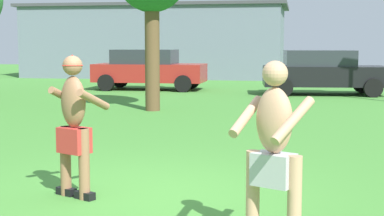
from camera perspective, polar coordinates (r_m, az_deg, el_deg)
name	(u,v)px	position (r m, az deg, el deg)	size (l,w,h in m)	color
ground_plane	(141,196)	(7.11, -5.03, -8.60)	(80.00, 80.00, 0.00)	#428433
player_with_cap	(74,120)	(7.01, -11.47, -1.13)	(0.67, 0.78, 1.70)	black
player_in_gray	(274,148)	(5.35, 7.99, -3.90)	(0.77, 0.72, 1.68)	black
car_red_near_post	(149,69)	(22.97, -4.27, 3.85)	(4.30, 2.03, 1.58)	maroon
car_black_mid_lot	(323,72)	(21.21, 12.71, 3.50)	(4.47, 2.39, 1.58)	black
outbuilding_behind_lot	(159,41)	(32.59, -3.24, 6.57)	(14.09, 6.89, 3.87)	slate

